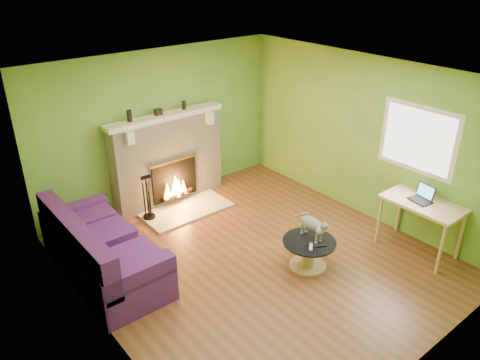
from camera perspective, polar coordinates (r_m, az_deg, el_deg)
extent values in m
plane|color=brown|center=(6.78, 1.98, -9.55)|extent=(5.00, 5.00, 0.00)
plane|color=white|center=(5.69, 2.39, 12.32)|extent=(5.00, 5.00, 0.00)
plane|color=#4E8C2E|center=(8.02, -9.73, 6.37)|extent=(5.00, 0.00, 5.00)
plane|color=#4E8C2E|center=(4.80, 22.49, -9.62)|extent=(5.00, 0.00, 5.00)
plane|color=#4E8C2E|center=(5.10, -17.36, -6.49)|extent=(0.00, 5.00, 5.00)
plane|color=#4E8C2E|center=(7.68, 14.95, 4.97)|extent=(0.00, 5.00, 5.00)
plane|color=silver|center=(7.14, 20.87, 4.68)|extent=(0.00, 1.20, 1.20)
plane|color=white|center=(7.14, 20.83, 4.66)|extent=(0.00, 1.06, 1.06)
cube|color=#BDB49D|center=(8.08, -8.82, 2.39)|extent=(2.00, 0.35, 1.50)
cube|color=black|center=(8.06, -7.97, -0.05)|extent=(0.85, 0.03, 0.68)
cube|color=gold|center=(7.90, -8.10, 2.28)|extent=(0.91, 0.02, 0.04)
cylinder|color=black|center=(8.16, -7.72, -1.90)|extent=(0.55, 0.07, 0.07)
cube|color=beige|center=(7.78, -9.10, 7.66)|extent=(2.10, 0.28, 0.08)
cube|color=beige|center=(7.34, -13.30, 5.01)|extent=(0.12, 0.10, 0.20)
cube|color=beige|center=(8.06, -3.74, 7.53)|extent=(0.12, 0.10, 0.20)
cube|color=beige|center=(8.00, -6.51, -3.60)|extent=(1.50, 0.75, 0.03)
cube|color=beige|center=(7.78, -9.10, 7.66)|extent=(2.10, 0.28, 0.08)
cube|color=#4A185E|center=(6.61, -16.08, -9.25)|extent=(0.96, 2.12, 0.48)
cube|color=#4A185E|center=(6.29, -19.36, -7.16)|extent=(0.22, 2.12, 0.60)
cube|color=#4A185E|center=(5.71, -12.42, -11.22)|extent=(0.96, 0.22, 0.24)
cube|color=#4A185E|center=(7.23, -19.51, -3.70)|extent=(0.96, 0.22, 0.24)
cube|color=#4A185E|center=(5.99, -13.56, -9.38)|extent=(0.76, 0.57, 0.13)
cube|color=#4A185E|center=(6.55, -16.37, -6.46)|extent=(0.76, 0.57, 0.13)
cube|color=#4A185E|center=(7.04, -18.37, -4.35)|extent=(0.76, 0.57, 0.13)
cylinder|color=tan|center=(6.70, 8.24, -10.22)|extent=(0.51, 0.51, 0.03)
cylinder|color=tan|center=(6.59, 8.35, -8.87)|extent=(0.18, 0.18, 0.36)
cylinder|color=black|center=(6.48, 8.46, -7.45)|extent=(0.73, 0.73, 0.02)
cube|color=tan|center=(7.03, 21.48, -2.66)|extent=(0.63, 1.09, 0.04)
cylinder|color=tan|center=(6.84, 23.30, -7.79)|extent=(0.05, 0.05, 0.76)
cylinder|color=tan|center=(7.25, 25.32, -6.19)|extent=(0.05, 0.05, 0.76)
cylinder|color=tan|center=(7.23, 16.61, -4.72)|extent=(0.05, 0.05, 0.76)
cylinder|color=tan|center=(7.63, 18.89, -3.39)|extent=(0.05, 0.05, 0.76)
cube|color=gray|center=(6.34, 8.64, -8.07)|extent=(0.16, 0.14, 0.02)
cube|color=black|center=(6.38, 9.78, -7.90)|extent=(0.16, 0.11, 0.02)
cylinder|color=black|center=(7.49, -13.34, 7.63)|extent=(0.08, 0.08, 0.18)
cylinder|color=black|center=(7.96, -6.86, 9.05)|extent=(0.07, 0.07, 0.14)
cube|color=black|center=(7.73, -9.93, 8.18)|extent=(0.12, 0.08, 0.10)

